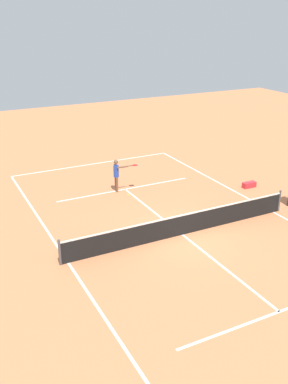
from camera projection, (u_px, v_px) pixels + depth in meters
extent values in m
plane|color=#D37A4C|center=(182.00, 235.00, 18.89)|extent=(60.00, 60.00, 0.00)
cube|color=white|center=(93.00, 164.00, 27.76)|extent=(10.20, 0.10, 0.01)
cube|color=white|center=(273.00, 212.00, 21.03)|extent=(0.10, 21.47, 0.01)
cube|color=white|center=(68.00, 263.00, 16.75)|extent=(0.10, 21.47, 0.01)
cube|color=white|center=(125.00, 189.00, 23.77)|extent=(7.65, 0.10, 0.01)
cube|color=white|center=(279.00, 312.00, 14.01)|extent=(7.65, 0.10, 0.01)
cube|color=white|center=(182.00, 235.00, 18.89)|extent=(0.10, 11.81, 0.01)
cylinder|color=#4C4C51|center=(279.00, 201.00, 20.95)|extent=(0.10, 0.10, 1.07)
cylinder|color=#4C4C51|center=(60.00, 252.00, 16.43)|extent=(0.10, 0.10, 1.07)
cube|color=black|center=(183.00, 225.00, 18.72)|extent=(10.80, 0.03, 0.91)
cube|color=white|center=(183.00, 215.00, 18.54)|extent=(10.80, 0.04, 0.06)
cylinder|color=brown|center=(116.00, 183.00, 23.43)|extent=(0.12, 0.12, 0.82)
cylinder|color=brown|center=(117.00, 185.00, 23.26)|extent=(0.12, 0.12, 0.82)
cylinder|color=#2647B7|center=(116.00, 171.00, 23.07)|extent=(0.28, 0.28, 0.64)
sphere|color=brown|center=(116.00, 162.00, 22.87)|extent=(0.23, 0.23, 0.23)
cylinder|color=brown|center=(115.00, 169.00, 23.21)|extent=(0.09, 0.09, 0.57)
cylinder|color=brown|center=(122.00, 167.00, 22.92)|extent=(0.58, 0.12, 0.09)
cylinder|color=black|center=(130.00, 166.00, 23.07)|extent=(0.26, 0.05, 0.04)
ellipsoid|color=red|center=(135.00, 165.00, 23.18)|extent=(0.34, 0.30, 0.04)
sphere|color=#CCE033|center=(128.00, 195.00, 22.95)|extent=(0.07, 0.07, 0.07)
cube|color=red|center=(249.00, 185.00, 23.97)|extent=(0.76, 0.32, 0.30)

